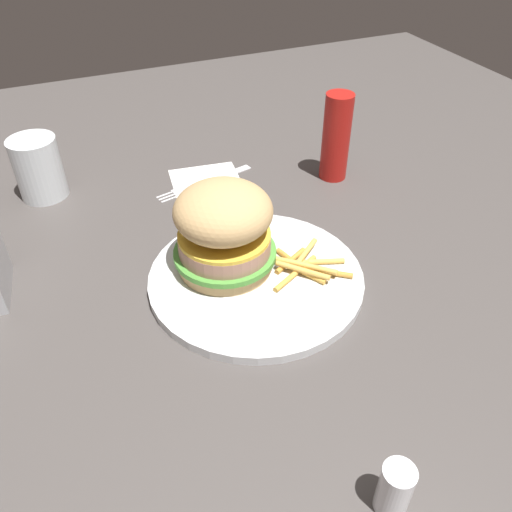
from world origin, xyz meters
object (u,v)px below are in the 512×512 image
object	(u,v)px
napkin	(206,182)
drink_glass	(39,171)
fork	(205,181)
salt_shaker	(394,489)
plate	(256,278)
ketchup_bottle	(336,137)
sandwich	(224,229)
fries_pile	(304,266)

from	to	relation	value
napkin	drink_glass	world-z (taller)	drink_glass
fork	napkin	bearing A→B (deg)	103.58
drink_glass	salt_shaker	size ratio (longest dim) A/B	1.72
salt_shaker	plate	bearing A→B (deg)	178.33
plate	ketchup_bottle	bearing A→B (deg)	131.00
fork	ketchup_bottle	xyz separation A→B (m)	(0.06, 0.20, 0.07)
sandwich	plate	bearing A→B (deg)	41.28
sandwich	drink_glass	world-z (taller)	sandwich
fries_pile	salt_shaker	bearing A→B (deg)	-13.31
sandwich	salt_shaker	xyz separation A→B (m)	(0.34, 0.02, -0.04)
plate	fork	bearing A→B (deg)	175.68
drink_glass	napkin	bearing A→B (deg)	74.92
sandwich	salt_shaker	bearing A→B (deg)	3.32
fries_pile	salt_shaker	size ratio (longest dim) A/B	1.95
fries_pile	drink_glass	bearing A→B (deg)	-139.84
plate	sandwich	distance (m)	0.08
napkin	fork	bearing A→B (deg)	-76.42
ketchup_bottle	plate	bearing A→B (deg)	-49.00
napkin	ketchup_bottle	bearing A→B (deg)	72.51
salt_shaker	fries_pile	bearing A→B (deg)	166.69
plate	ketchup_bottle	size ratio (longest dim) A/B	1.92
fork	ketchup_bottle	distance (m)	0.22
salt_shaker	ketchup_bottle	bearing A→B (deg)	155.22
plate	salt_shaker	world-z (taller)	salt_shaker
napkin	fork	world-z (taller)	fork
salt_shaker	fork	bearing A→B (deg)	177.13
sandwich	drink_glass	size ratio (longest dim) A/B	1.36
fork	drink_glass	bearing A→B (deg)	-105.25
plate	sandwich	world-z (taller)	sandwich
fries_pile	drink_glass	xyz separation A→B (m)	(-0.33, -0.28, 0.03)
fork	fries_pile	bearing A→B (deg)	8.62
sandwich	salt_shaker	distance (m)	0.34
napkin	sandwich	bearing A→B (deg)	-12.50
ketchup_bottle	drink_glass	bearing A→B (deg)	-106.17
drink_glass	salt_shaker	world-z (taller)	drink_glass
fries_pile	ketchup_bottle	xyz separation A→B (m)	(-0.21, 0.16, 0.05)
plate	sandwich	xyz separation A→B (m)	(-0.03, -0.03, 0.06)
plate	drink_glass	size ratio (longest dim) A/B	2.84
plate	fork	size ratio (longest dim) A/B	1.57
plate	salt_shaker	distance (m)	0.31
drink_glass	ketchup_bottle	world-z (taller)	ketchup_bottle
sandwich	ketchup_bottle	distance (m)	0.29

